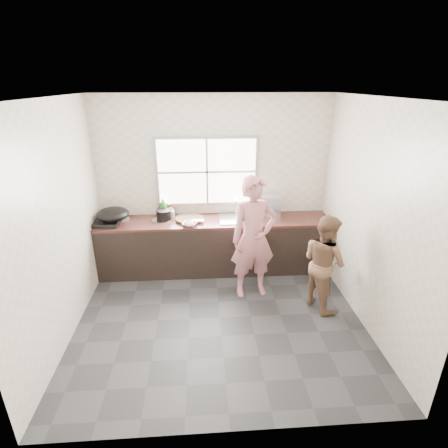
{
  "coord_description": "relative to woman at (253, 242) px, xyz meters",
  "views": [
    {
      "loc": [
        -0.2,
        -3.73,
        2.85
      ],
      "look_at": [
        0.1,
        0.65,
        1.05
      ],
      "focal_mm": 28.0,
      "sensor_mm": 36.0,
      "label": 1
    }
  ],
  "objects": [
    {
      "name": "floor",
      "position": [
        -0.5,
        -0.56,
        -0.81
      ],
      "size": [
        3.6,
        3.2,
        0.01
      ],
      "primitive_type": "cube",
      "color": "#2C2C2F",
      "rests_on": "ground"
    },
    {
      "name": "ceiling",
      "position": [
        -0.5,
        -0.56,
        1.9
      ],
      "size": [
        3.6,
        3.2,
        0.01
      ],
      "primitive_type": "cube",
      "color": "silver",
      "rests_on": "wall_back"
    },
    {
      "name": "wall_back",
      "position": [
        -0.5,
        1.04,
        0.54
      ],
      "size": [
        3.6,
        0.01,
        2.7
      ],
      "primitive_type": "cube",
      "color": "beige",
      "rests_on": "ground"
    },
    {
      "name": "wall_left",
      "position": [
        -2.3,
        -0.56,
        0.54
      ],
      "size": [
        0.01,
        3.2,
        2.7
      ],
      "primitive_type": "cube",
      "color": "beige",
      "rests_on": "ground"
    },
    {
      "name": "wall_right",
      "position": [
        1.31,
        -0.56,
        0.54
      ],
      "size": [
        0.01,
        3.2,
        2.7
      ],
      "primitive_type": "cube",
      "color": "beige",
      "rests_on": "ground"
    },
    {
      "name": "wall_front",
      "position": [
        -0.5,
        -2.17,
        0.54
      ],
      "size": [
        3.6,
        0.01,
        2.7
      ],
      "primitive_type": "cube",
      "color": "beige",
      "rests_on": "ground"
    },
    {
      "name": "cabinet",
      "position": [
        -0.5,
        0.73,
        -0.4
      ],
      "size": [
        3.6,
        0.62,
        0.82
      ],
      "primitive_type": "cube",
      "color": "black",
      "rests_on": "floor"
    },
    {
      "name": "countertop",
      "position": [
        -0.5,
        0.73,
        0.03
      ],
      "size": [
        3.6,
        0.64,
        0.04
      ],
      "primitive_type": "cube",
      "color": "#3D1E19",
      "rests_on": "cabinet"
    },
    {
      "name": "sink",
      "position": [
        -0.15,
        0.73,
        0.06
      ],
      "size": [
        0.55,
        0.45,
        0.02
      ],
      "primitive_type": "cube",
      "color": "silver",
      "rests_on": "countertop"
    },
    {
      "name": "faucet",
      "position": [
        -0.15,
        0.93,
        0.2
      ],
      "size": [
        0.02,
        0.02,
        0.3
      ],
      "primitive_type": "cylinder",
      "color": "silver",
      "rests_on": "countertop"
    },
    {
      "name": "window_frame",
      "position": [
        -0.6,
        1.03,
        0.74
      ],
      "size": [
        1.6,
        0.05,
        1.1
      ],
      "primitive_type": "cube",
      "color": "#9EA0A5",
      "rests_on": "wall_back"
    },
    {
      "name": "window_glazing",
      "position": [
        -0.6,
        1.0,
        0.74
      ],
      "size": [
        1.5,
        0.01,
        1.0
      ],
      "primitive_type": "cube",
      "color": "white",
      "rests_on": "window_frame"
    },
    {
      "name": "woman",
      "position": [
        0.0,
        0.0,
        0.0
      ],
      "size": [
        0.64,
        0.48,
        1.62
      ],
      "primitive_type": "imported",
      "rotation": [
        0.0,
        0.0,
        0.16
      ],
      "color": "#C2747B",
      "rests_on": "floor"
    },
    {
      "name": "person_side",
      "position": [
        0.89,
        -0.36,
        -0.15
      ],
      "size": [
        0.7,
        0.78,
        1.31
      ],
      "primitive_type": "imported",
      "rotation": [
        0.0,
        0.0,
        1.97
      ],
      "color": "brown",
      "rests_on": "floor"
    },
    {
      "name": "cutting_board",
      "position": [
        -0.89,
        0.73,
        0.07
      ],
      "size": [
        0.56,
        0.56,
        0.04
      ],
      "primitive_type": "cylinder",
      "rotation": [
        0.0,
        0.0,
        -0.36
      ],
      "color": "black",
      "rests_on": "countertop"
    },
    {
      "name": "cleaver",
      "position": [
        -0.76,
        0.63,
        0.09
      ],
      "size": [
        0.19,
        0.11,
        0.01
      ],
      "primitive_type": "cube",
      "rotation": [
        0.0,
        0.0,
        -0.08
      ],
      "color": "#A3A5A9",
      "rests_on": "cutting_board"
    },
    {
      "name": "bowl_mince",
      "position": [
        -0.88,
        0.52,
        0.08
      ],
      "size": [
        0.27,
        0.27,
        0.05
      ],
      "primitive_type": "imported",
      "rotation": [
        0.0,
        0.0,
        -0.38
      ],
      "color": "silver",
      "rests_on": "countertop"
    },
    {
      "name": "bowl_crabs",
      "position": [
        -0.07,
        0.6,
        0.08
      ],
      "size": [
        0.22,
        0.22,
        0.06
      ],
      "primitive_type": "imported",
      "rotation": [
        0.0,
        0.0,
        0.29
      ],
      "color": "silver",
      "rests_on": "countertop"
    },
    {
      "name": "bowl_held",
      "position": [
        0.01,
        0.54,
        0.08
      ],
      "size": [
        0.22,
        0.22,
        0.06
      ],
      "primitive_type": "imported",
      "rotation": [
        0.0,
        0.0,
        0.22
      ],
      "color": "silver",
      "rests_on": "countertop"
    },
    {
      "name": "black_pot",
      "position": [
        -1.28,
        0.79,
        0.13
      ],
      "size": [
        0.25,
        0.25,
        0.16
      ],
      "primitive_type": "cylinder",
      "rotation": [
        0.0,
        0.0,
        0.13
      ],
      "color": "black",
      "rests_on": "countertop"
    },
    {
      "name": "plate_food",
      "position": [
        -1.29,
        0.84,
        0.06
      ],
      "size": [
        0.27,
        0.27,
        0.02
      ],
      "primitive_type": "cylinder",
      "rotation": [
        0.0,
        0.0,
        0.3
      ],
      "color": "white",
      "rests_on": "countertop"
    },
    {
      "name": "bottle_green",
      "position": [
        -1.3,
        0.96,
        0.21
      ],
      "size": [
        0.16,
        0.16,
        0.32
      ],
      "primitive_type": "imported",
      "rotation": [
        0.0,
        0.0,
        0.36
      ],
      "color": "#2A832C",
      "rests_on": "countertop"
    },
    {
      "name": "bottle_brown_tall",
      "position": [
        -1.35,
        0.96,
        0.14
      ],
      "size": [
        0.09,
        0.09,
        0.17
      ],
      "primitive_type": "imported",
      "rotation": [
        0.0,
        0.0,
        -0.17
      ],
      "color": "#463111",
      "rests_on": "countertop"
    },
    {
      "name": "bottle_brown_short",
      "position": [
        -1.2,
        0.96,
        0.14
      ],
      "size": [
        0.16,
        0.16,
        0.19
      ],
      "primitive_type": "imported",
      "rotation": [
        0.0,
        0.0,
        -0.09
      ],
      "color": "#4E2913",
      "rests_on": "countertop"
    },
    {
      "name": "glass_jar",
      "position": [
        -1.16,
        0.9,
        0.1
      ],
      "size": [
        0.09,
        0.09,
        0.1
      ],
      "primitive_type": "cylinder",
      "rotation": [
        0.0,
        0.0,
        -0.31
      ],
      "color": "silver",
      "rests_on": "countertop"
    },
    {
      "name": "burner",
      "position": [
        -2.15,
        0.68,
        0.08
      ],
      "size": [
        0.42,
        0.42,
        0.06
      ],
      "primitive_type": "cube",
      "rotation": [
        0.0,
        0.0,
        -0.0
      ],
      "color": "black",
      "rests_on": "countertop"
    },
    {
      "name": "wok",
      "position": [
        -2.03,
        0.69,
        0.2
      ],
      "size": [
        0.61,
        0.61,
        0.18
      ],
      "primitive_type": "ellipsoid",
      "rotation": [
        0.0,
        0.0,
        0.35
      ],
      "color": "black",
      "rests_on": "burner"
    },
    {
      "name": "dish_rack",
      "position": [
        0.31,
        0.86,
        0.22
      ],
      "size": [
        0.47,
        0.34,
        0.34
      ],
      "primitive_type": "cube",
      "rotation": [
        0.0,
        0.0,
        -0.07
      ],
      "color": "silver",
      "rests_on": "countertop"
    },
    {
      "name": "pot_lid_left",
      "position": [
        -1.94,
        0.85,
        0.06
      ],
      "size": [
        0.25,
        0.25,
        0.01
      ],
      "primitive_type": "cylinder",
      "rotation": [
        0.0,
        0.0,
        -0.06
      ],
      "color": "silver",
      "rests_on": "countertop"
    },
    {
      "name": "pot_lid_right",
      "position": [
        -1.33,
        0.76,
        0.06
      ],
      "size": [
        0.32,
        0.32,
        0.01
      ],
      "primitive_type": "cylinder",
      "rotation": [
        0.0,
        0.0,
        0.2
      ],
      "color": "#A9ADB0",
      "rests_on": "countertop"
    }
  ]
}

